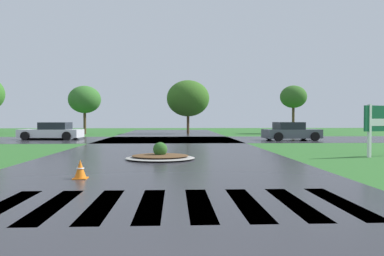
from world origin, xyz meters
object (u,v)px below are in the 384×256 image
Objects in this scene: traffic_cone at (80,170)px; car_white_sedan at (291,132)px; median_island at (160,156)px; drainage_pipe_stack at (46,135)px; car_dark_suv at (52,132)px.

car_white_sedan is at bearing 57.05° from traffic_cone.
car_white_sedan is 8.16× the size of traffic_cone.
median_island is 0.77× the size of drainage_pipe_stack.
drainage_pipe_stack is 21.02m from traffic_cone.
car_white_sedan reaches higher than car_dark_suv.
car_white_sedan is 17.98m from car_dark_suv.
traffic_cone is at bearing -68.91° from drainage_pipe_stack.
car_white_sedan is 0.89× the size of car_dark_suv.
traffic_cone is at bearing -112.79° from median_island.
traffic_cone is (7.56, -19.62, -0.11)m from drainage_pipe_stack.
car_white_sedan reaches higher than traffic_cone.
car_dark_suv reaches higher than drainage_pipe_stack.
car_white_sedan is 18.79m from drainage_pipe_stack.
car_dark_suv reaches higher than median_island.
traffic_cone is (-11.05, -17.05, -0.39)m from car_white_sedan.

